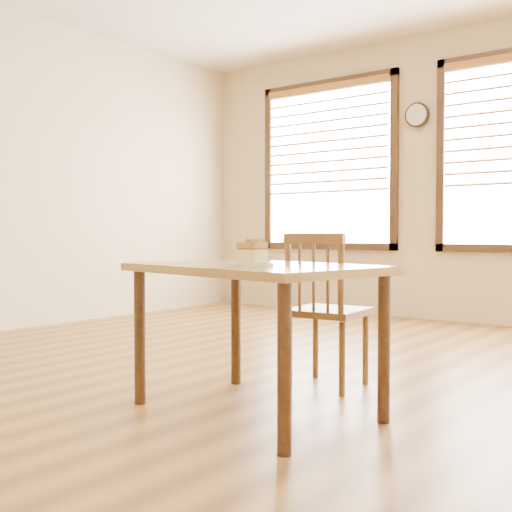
{
  "coord_description": "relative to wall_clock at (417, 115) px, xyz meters",
  "views": [
    {
      "loc": [
        1.99,
        -2.43,
        0.9
      ],
      "look_at": [
        0.14,
        -0.03,
        0.8
      ],
      "focal_mm": 45.0,
      "sensor_mm": 36.0,
      "label": 1
    }
  ],
  "objects": [
    {
      "name": "window_left",
      "position": [
        -1.1,
        0.01,
        -0.34
      ],
      "size": [
        1.76,
        0.1,
        1.96
      ],
      "color": "white",
      "rests_on": "room_shell"
    },
    {
      "name": "room_shell",
      "position": [
        0.8,
        -3.96,
        -0.32
      ],
      "size": [
        8.0,
        8.0,
        8.0
      ],
      "color": "beige",
      "rests_on": "ground"
    },
    {
      "name": "plate",
      "position": [
        0.94,
        -4.02,
        -1.39
      ],
      "size": [
        0.2,
        0.2,
        0.02
      ],
      "color": "white",
      "rests_on": "cafe_table_main"
    },
    {
      "name": "cafe_table_main",
      "position": [
        0.83,
        -3.85,
        -1.5
      ],
      "size": [
        1.34,
        1.01,
        0.75
      ],
      "rotation": [
        0.0,
        0.0,
        -0.17
      ],
      "color": "#9E733D",
      "rests_on": "ground"
    },
    {
      "name": "cake_slice",
      "position": [
        0.94,
        -4.02,
        -1.33
      ],
      "size": [
        0.14,
        0.1,
        0.12
      ],
      "rotation": [
        0.0,
        0.0,
        -0.12
      ],
      "color": "#F6DF8B",
      "rests_on": "plate"
    },
    {
      "name": "ground",
      "position": [
        0.8,
        -3.96,
        -2.15
      ],
      "size": [
        8.0,
        8.0,
        0.0
      ],
      "primitive_type": "plane",
      "color": "olive"
    },
    {
      "name": "cafe_chair_main",
      "position": [
        0.83,
        -3.19,
        -1.69
      ],
      "size": [
        0.45,
        0.45,
        0.92
      ],
      "rotation": [
        0.0,
        0.0,
        3.23
      ],
      "color": "brown",
      "rests_on": "ground"
    },
    {
      "name": "wall_clock",
      "position": [
        0.0,
        0.0,
        0.0
      ],
      "size": [
        0.26,
        0.05,
        0.26
      ],
      "color": "black",
      "rests_on": "room_shell"
    }
  ]
}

